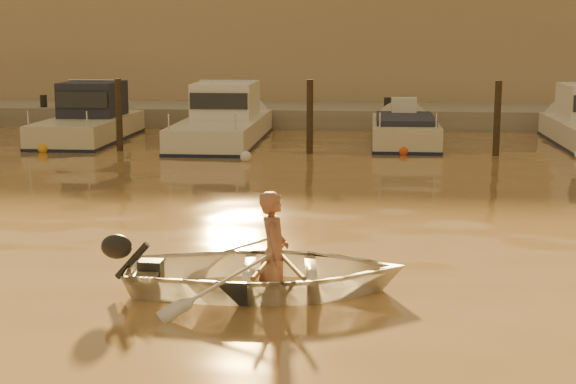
# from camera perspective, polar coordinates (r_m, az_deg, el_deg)

# --- Properties ---
(ground_plane) EXTENTS (160.00, 160.00, 0.00)m
(ground_plane) POSITION_cam_1_polar(r_m,az_deg,el_deg) (10.65, -2.75, -7.71)
(ground_plane) COLOR olive
(ground_plane) RESTS_ON ground
(dinghy) EXTENTS (3.80, 2.88, 0.74)m
(dinghy) POSITION_cam_1_polar(r_m,az_deg,el_deg) (11.37, -1.43, -5.21)
(dinghy) COLOR silver
(dinghy) RESTS_ON ground_plane
(person) EXTENTS (0.44, 0.62, 1.61)m
(person) POSITION_cam_1_polar(r_m,az_deg,el_deg) (11.30, -0.93, -3.97)
(person) COLOR #8E5B47
(person) RESTS_ON dinghy
(outboard_motor) EXTENTS (0.93, 0.48, 0.70)m
(outboard_motor) POSITION_cam_1_polar(r_m,az_deg,el_deg) (11.49, -8.96, -5.01)
(outboard_motor) COLOR black
(outboard_motor) RESTS_ON dinghy
(oar_port) EXTENTS (0.69, 2.02, 0.13)m
(oar_port) POSITION_cam_1_polar(r_m,az_deg,el_deg) (11.32, -0.16, -4.38)
(oar_port) COLOR brown
(oar_port) RESTS_ON dinghy
(oar_starboard) EXTENTS (0.22, 2.10, 0.13)m
(oar_starboard) POSITION_cam_1_polar(r_m,az_deg,el_deg) (11.32, -1.18, -4.38)
(oar_starboard) COLOR brown
(oar_starboard) RESTS_ON dinghy
(moored_boat_1) EXTENTS (2.08, 6.24, 1.75)m
(moored_boat_1) POSITION_cam_1_polar(r_m,az_deg,el_deg) (27.53, -12.81, 4.56)
(moored_boat_1) COLOR beige
(moored_boat_1) RESTS_ON ground_plane
(moored_boat_2) EXTENTS (2.23, 7.49, 1.75)m
(moored_boat_2) POSITION_cam_1_polar(r_m,az_deg,el_deg) (26.53, -4.26, 4.58)
(moored_boat_2) COLOR silver
(moored_boat_2) RESTS_ON ground_plane
(moored_boat_3) EXTENTS (1.88, 5.49, 0.95)m
(moored_boat_3) POSITION_cam_1_polar(r_m,az_deg,el_deg) (26.22, 7.54, 3.57)
(moored_boat_3) COLOR beige
(moored_boat_3) RESTS_ON ground_plane
(piling_1) EXTENTS (0.18, 0.18, 2.20)m
(piling_1) POSITION_cam_1_polar(r_m,az_deg,el_deg) (24.93, -10.87, 4.68)
(piling_1) COLOR #2D2319
(piling_1) RESTS_ON ground_plane
(piling_2) EXTENTS (0.18, 0.18, 2.20)m
(piling_2) POSITION_cam_1_polar(r_m,az_deg,el_deg) (24.00, 1.42, 4.65)
(piling_2) COLOR #2D2319
(piling_2) RESTS_ON ground_plane
(piling_3) EXTENTS (0.18, 0.18, 2.20)m
(piling_3) POSITION_cam_1_polar(r_m,az_deg,el_deg) (24.17, 13.36, 4.41)
(piling_3) COLOR #2D2319
(piling_3) RESTS_ON ground_plane
(fender_b) EXTENTS (0.30, 0.30, 0.30)m
(fender_b) POSITION_cam_1_polar(r_m,az_deg,el_deg) (25.22, -15.54, 2.72)
(fender_b) COLOR orange
(fender_b) RESTS_ON ground_plane
(fender_c) EXTENTS (0.30, 0.30, 0.30)m
(fender_c) POSITION_cam_1_polar(r_m,az_deg,el_deg) (22.72, -2.74, 2.28)
(fender_c) COLOR silver
(fender_c) RESTS_ON ground_plane
(fender_d) EXTENTS (0.30, 0.30, 0.30)m
(fender_d) POSITION_cam_1_polar(r_m,az_deg,el_deg) (23.99, 7.47, 2.64)
(fender_d) COLOR #D04318
(fender_d) RESTS_ON ground_plane
(quay) EXTENTS (52.00, 4.00, 1.00)m
(quay) POSITION_cam_1_polar(r_m,az_deg,el_deg) (31.71, 2.75, 4.69)
(quay) COLOR gray
(quay) RESTS_ON ground_plane
(waterfront_building) EXTENTS (46.00, 7.00, 4.80)m
(waterfront_building) POSITION_cam_1_polar(r_m,az_deg,el_deg) (37.06, 3.18, 9.00)
(waterfront_building) COLOR #9E8466
(waterfront_building) RESTS_ON quay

